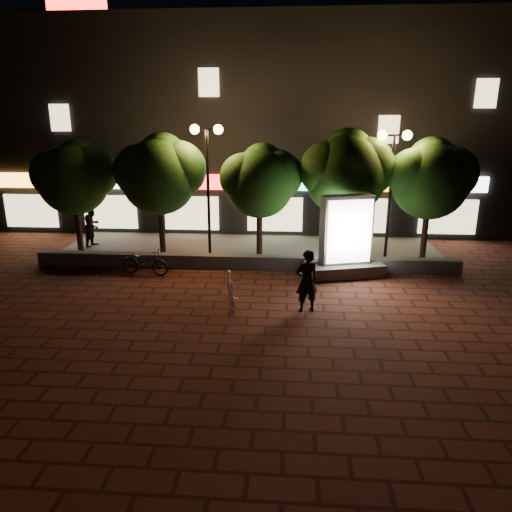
# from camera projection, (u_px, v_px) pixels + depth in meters

# --- Properties ---
(ground) EXTENTS (80.00, 80.00, 0.00)m
(ground) POSITION_uv_depth(u_px,v_px,m) (231.00, 309.00, 13.97)
(ground) COLOR #54241A
(ground) RESTS_ON ground
(retaining_wall) EXTENTS (16.00, 0.45, 0.50)m
(retaining_wall) POSITION_uv_depth(u_px,v_px,m) (244.00, 262.00, 17.72)
(retaining_wall) COLOR #66625E
(retaining_wall) RESTS_ON ground
(sidewalk) EXTENTS (16.00, 5.00, 0.08)m
(sidewalk) POSITION_uv_depth(u_px,v_px,m) (250.00, 249.00, 20.17)
(sidewalk) COLOR #66625E
(sidewalk) RESTS_ON ground
(building_block) EXTENTS (28.00, 8.12, 11.30)m
(building_block) POSITION_uv_depth(u_px,v_px,m) (260.00, 128.00, 24.97)
(building_block) COLOR black
(building_block) RESTS_ON ground
(tree_far_left) EXTENTS (3.36, 2.80, 4.63)m
(tree_far_left) POSITION_uv_depth(u_px,v_px,m) (75.00, 175.00, 18.74)
(tree_far_left) COLOR black
(tree_far_left) RESTS_ON sidewalk
(tree_left) EXTENTS (3.60, 3.00, 4.89)m
(tree_left) POSITION_uv_depth(u_px,v_px,m) (160.00, 172.00, 18.45)
(tree_left) COLOR black
(tree_left) RESTS_ON sidewalk
(tree_mid) EXTENTS (3.24, 2.70, 4.50)m
(tree_mid) POSITION_uv_depth(u_px,v_px,m) (261.00, 179.00, 18.24)
(tree_mid) COLOR black
(tree_mid) RESTS_ON sidewalk
(tree_right) EXTENTS (3.72, 3.10, 5.07)m
(tree_right) POSITION_uv_depth(u_px,v_px,m) (347.00, 170.00, 17.91)
(tree_right) COLOR black
(tree_right) RESTS_ON sidewalk
(tree_far_right) EXTENTS (3.48, 2.90, 4.76)m
(tree_far_right) POSITION_uv_depth(u_px,v_px,m) (432.00, 176.00, 17.74)
(tree_far_right) COLOR black
(tree_far_right) RESTS_ON sidewalk
(street_lamp_left) EXTENTS (1.26, 0.36, 5.18)m
(street_lamp_left) POSITION_uv_depth(u_px,v_px,m) (207.00, 158.00, 17.90)
(street_lamp_left) COLOR black
(street_lamp_left) RESTS_ON sidewalk
(street_lamp_right) EXTENTS (1.26, 0.36, 4.98)m
(street_lamp_right) POSITION_uv_depth(u_px,v_px,m) (393.00, 162.00, 17.45)
(street_lamp_right) COLOR black
(street_lamp_right) RESTS_ON sidewalk
(ad_kiosk) EXTENTS (2.95, 2.02, 2.91)m
(ad_kiosk) POSITION_uv_depth(u_px,v_px,m) (345.00, 243.00, 16.72)
(ad_kiosk) COLOR #66625E
(ad_kiosk) RESTS_ON ground
(scooter_pink) EXTENTS (0.88, 1.78, 1.03)m
(scooter_pink) POSITION_uv_depth(u_px,v_px,m) (230.00, 290.00, 14.06)
(scooter_pink) COLOR #F69FD2
(scooter_pink) RESTS_ON ground
(rider) EXTENTS (0.80, 0.66, 1.88)m
(rider) POSITION_uv_depth(u_px,v_px,m) (307.00, 281.00, 13.59)
(rider) COLOR black
(rider) RESTS_ON ground
(scooter_parked) EXTENTS (1.92, 0.99, 0.96)m
(scooter_parked) POSITION_uv_depth(u_px,v_px,m) (145.00, 262.00, 16.94)
(scooter_parked) COLOR black
(scooter_parked) RESTS_ON ground
(pedestrian) EXTENTS (0.85, 1.01, 1.85)m
(pedestrian) POSITION_uv_depth(u_px,v_px,m) (93.00, 225.00, 20.30)
(pedestrian) COLOR black
(pedestrian) RESTS_ON sidewalk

